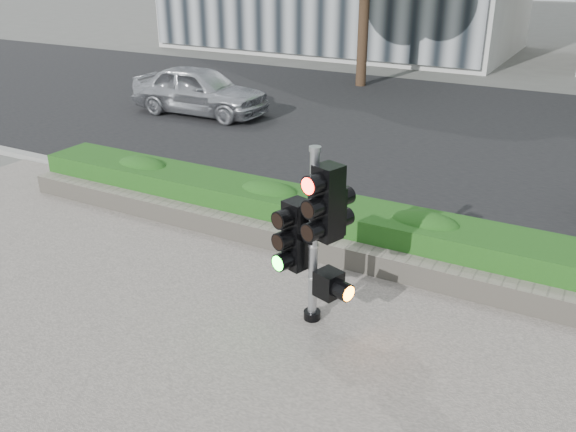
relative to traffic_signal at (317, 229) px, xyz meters
The scene contains 7 objects.
ground 1.57m from the traffic_signal, 156.16° to the right, with size 120.00×120.00×0.00m, color #51514C.
road 9.77m from the traffic_signal, 94.67° to the left, with size 60.00×13.00×0.02m, color black.
curb 3.17m from the traffic_signal, 105.71° to the left, with size 60.00×0.25×0.12m, color gray.
stone_wall 2.07m from the traffic_signal, 116.92° to the left, with size 12.00×0.32×0.34m, color gray.
hedge 2.52m from the traffic_signal, 109.69° to the left, with size 12.00×1.00×0.68m, color #348428.
traffic_signal is the anchor object (origin of this frame).
car_silver 11.22m from the traffic_signal, 133.97° to the left, with size 1.64×4.08×1.39m, color #B2B4BA.
Camera 1 is at (3.72, -5.71, 4.42)m, focal length 38.00 mm.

